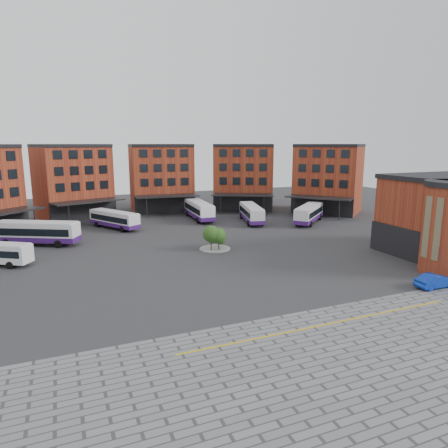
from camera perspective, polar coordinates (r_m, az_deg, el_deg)
name	(u,v)px	position (r m, az deg, el deg)	size (l,w,h in m)	color
ground	(237,276)	(45.36, 1.81, -7.48)	(160.00, 160.00, 0.00)	#28282B
paving_zone	(404,375)	(29.88, 24.28, -19.10)	(50.00, 22.00, 0.02)	slate
yellow_line	(328,324)	(35.08, 14.57, -13.67)	(26.00, 0.15, 0.02)	gold
main_building	(133,183)	(78.81, -12.90, 5.70)	(94.14, 42.48, 14.60)	#91391F
east_building	(448,217)	(59.44, 29.36, 0.85)	(17.40, 15.40, 10.60)	#91391F
tree_island	(216,236)	(55.91, -1.18, -1.79)	(4.40, 4.40, 3.56)	gray
bus_b	(36,232)	(64.70, -25.23, -1.10)	(12.26, 8.30, 3.49)	silver
bus_c	(114,219)	(72.58, -15.41, 0.67)	(7.70, 10.69, 3.08)	silver
bus_d	(199,210)	(78.69, -3.60, 2.04)	(3.60, 12.49, 3.48)	white
bus_e	(251,213)	(75.82, 3.93, 1.58)	(5.48, 11.83, 3.25)	silver
bus_f	(309,213)	(76.77, 12.06, 1.50)	(10.59, 9.91, 3.32)	silver
blue_car	(435,281)	(47.14, 27.94, -7.19)	(1.54, 4.41, 1.45)	#0D2EAC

